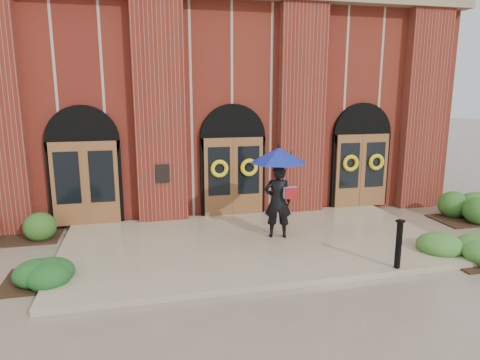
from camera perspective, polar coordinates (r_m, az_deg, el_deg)
name	(u,v)px	position (r m, az deg, el deg)	size (l,w,h in m)	color
ground	(256,248)	(11.52, 2.13, -9.01)	(90.00, 90.00, 0.00)	gray
landing	(254,243)	(11.63, 1.93, -8.41)	(10.00, 5.30, 0.15)	tan
church_building	(204,104)	(19.38, -4.83, 10.04)	(16.20, 12.53, 7.00)	maroon
man_with_umbrella	(278,175)	(11.48, 5.14, 0.64)	(1.90, 1.90, 2.47)	black
metal_post	(399,243)	(10.32, 20.41, -7.90)	(0.20, 0.20, 1.13)	black
hedge_front_left	(42,269)	(10.50, -24.90, -10.74)	(1.48, 1.27, 0.52)	#18481A
hedge_front_right	(477,248)	(12.20, 29.04, -7.96)	(1.56, 1.34, 0.55)	#346324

